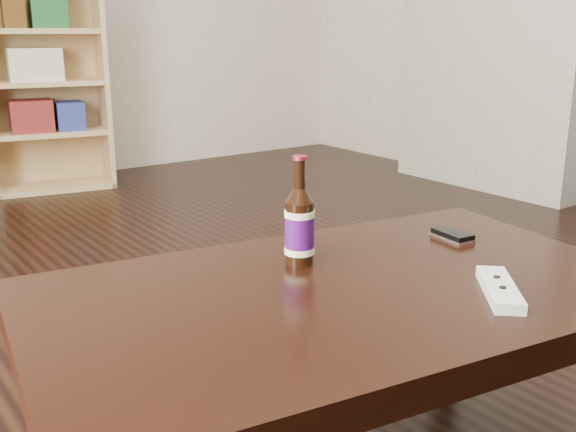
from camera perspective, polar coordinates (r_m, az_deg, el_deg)
floor at (r=1.93m, az=1.10°, el=-13.56°), size 5.00×6.00×0.01m
bookshelf at (r=4.24m, az=-20.02°, el=10.91°), size 0.72×0.43×1.26m
coffee_table at (r=1.34m, az=4.69°, el=-8.33°), size 1.30×0.88×0.45m
beer_bottle at (r=1.41m, az=0.98°, el=-0.89°), size 0.07×0.07×0.23m
phone at (r=1.65m, az=13.75°, el=-1.59°), size 0.07×0.11×0.02m
remote at (r=1.33m, az=17.48°, el=-5.93°), size 0.17×0.18×0.02m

